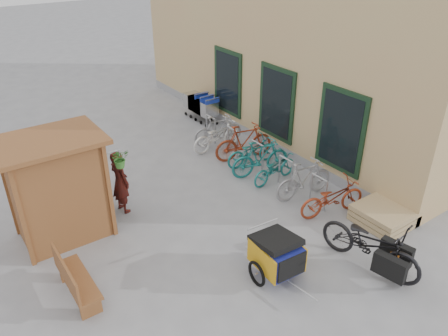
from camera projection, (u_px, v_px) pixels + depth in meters
ground at (244, 239)px, 9.85m from camera, size 80.00×80.00×0.00m
building at (318, 19)px, 14.69m from camera, size 6.07×13.00×7.00m
kiosk at (52, 176)px, 9.22m from camera, size 2.49×1.65×2.40m
bike_rack at (257, 153)px, 12.49m from camera, size 0.05×5.35×0.86m
pallet_stack at (382, 216)px, 10.26m from camera, size 1.00×1.20×0.40m
bench at (74, 279)px, 8.05m from camera, size 0.44×1.45×0.92m
shopping_carts at (201, 104)px, 15.76m from camera, size 0.59×1.62×1.05m
child_trailer at (277, 253)px, 8.56m from camera, size 1.03×1.71×1.00m
cargo_bike at (372, 244)px, 8.78m from camera, size 1.14×2.27×1.14m
person_kiosk at (120, 182)px, 10.49m from camera, size 0.49×0.65×1.61m
bike_0 at (332, 198)px, 10.52m from camera, size 1.83×0.99×0.91m
bike_1 at (304, 179)px, 11.19m from camera, size 1.75×0.68×1.03m
bike_2 at (275, 168)px, 11.93m from camera, size 1.59×0.68×0.81m
bike_3 at (261, 158)px, 12.20m from camera, size 1.84×0.85×1.07m
bike_4 at (252, 151)px, 12.79m from camera, size 1.69×0.72×0.86m
bike_5 at (244, 142)px, 13.07m from camera, size 1.92×0.90×1.11m
bike_6 at (217, 136)px, 13.68m from camera, size 1.80×0.70×0.93m
bike_7 at (218, 130)px, 14.00m from camera, size 1.69×0.81×0.98m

